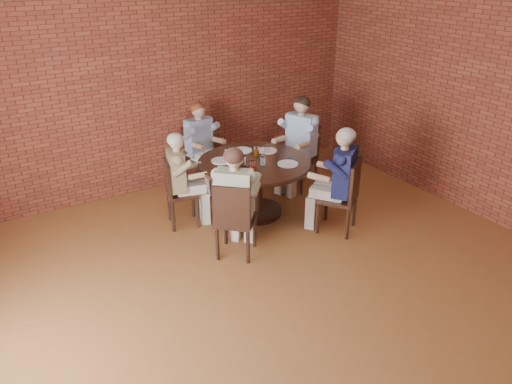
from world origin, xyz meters
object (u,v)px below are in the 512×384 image
diner_e (339,181)px  smartphone (292,159)px  chair_c (177,190)px  chair_b (199,154)px  chair_a (302,153)px  diner_a (299,144)px  chair_e (345,194)px  diner_c (181,180)px  dining_table (255,177)px  diner_b (201,146)px  diner_d (236,203)px  chair_d (234,218)px

diner_e → smartphone: 0.72m
smartphone → chair_c: bearing=146.5°
chair_c → diner_e: 2.01m
chair_c → smartphone: (1.43, -0.46, 0.27)m
chair_c → chair_b: bearing=-24.8°
chair_a → diner_a: 0.19m
chair_e → diner_c: bearing=-72.0°
dining_table → diner_b: size_ratio=1.14×
smartphone → diner_e: bearing=-88.9°
chair_b → chair_e: size_ratio=0.97×
diner_c → diner_e: diner_e is taller
diner_c → smartphone: (1.36, -0.44, 0.14)m
diner_a → dining_table: bearing=-90.0°
diner_b → diner_c: size_ratio=1.04×
chair_b → diner_d: 2.01m
chair_d → diner_e: bearing=-141.0°
diner_e → chair_b: bearing=-103.1°
diner_c → diner_b: bearing=-24.5°
diner_d → chair_d: bearing=90.0°
diner_b → diner_c: diner_b is taller
chair_b → diner_c: 1.21m
diner_b → diner_d: diner_d is taller
chair_a → smartphone: 0.91m
dining_table → chair_b: 1.23m
chair_b → chair_c: (-0.77, -0.96, -0.01)m
dining_table → diner_d: bearing=-133.4°
diner_d → chair_a: bearing=-103.6°
dining_table → diner_a: bearing=20.8°
diner_e → dining_table: bearing=-90.0°
diner_c → diner_d: (0.23, -0.97, 0.04)m
dining_table → diner_c: 0.96m
chair_b → chair_d: 2.07m
diner_a → diner_e: 1.31m
chair_d → diner_e: 1.41m
diner_c → diner_d: diner_d is taller
chair_b → chair_e: (0.91, -2.18, 0.01)m
dining_table → chair_c: 1.02m
diner_d → smartphone: diner_d is taller
diner_c → chair_b: bearing=-21.8°
diner_a → diner_c: 1.90m
chair_c → diner_d: bearing=-149.5°
diner_a → diner_c: diner_a is taller
dining_table → diner_c: diner_c is taller
diner_d → chair_e: size_ratio=1.39×
dining_table → diner_b: bearing=100.5°
diner_c → chair_c: bearing=90.0°
diner_a → chair_c: bearing=-107.2°
chair_b → chair_e: chair_e is taller
chair_a → diner_a: bearing=-90.0°
diner_a → diner_b: 1.40m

